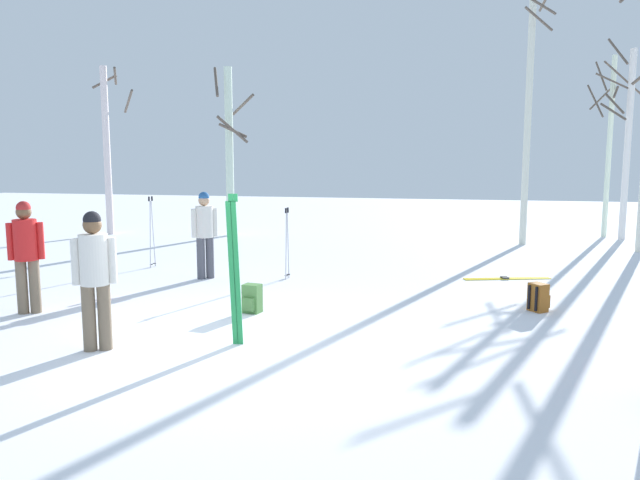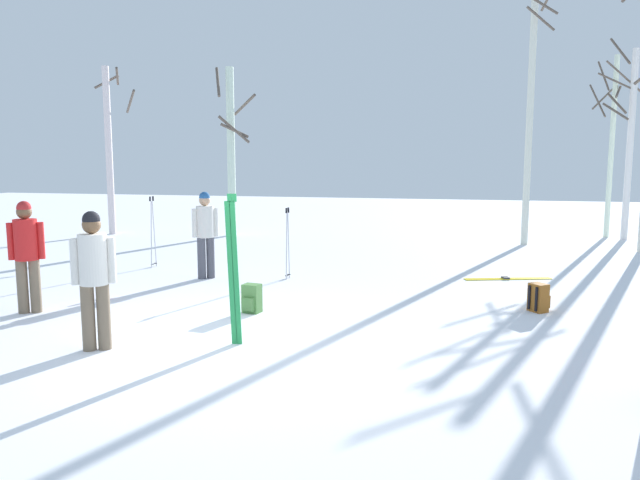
% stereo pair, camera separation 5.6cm
% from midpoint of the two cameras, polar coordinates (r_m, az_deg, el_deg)
% --- Properties ---
extents(ground_plane, '(60.00, 60.00, 0.00)m').
position_cam_midpoint_polar(ground_plane, '(7.86, -9.18, -9.61)').
color(ground_plane, white).
extents(person_0, '(0.47, 0.34, 1.72)m').
position_cam_midpoint_polar(person_0, '(7.72, -20.96, -2.84)').
color(person_0, '#72604C').
rests_on(person_0, ground_plane).
extents(person_1, '(0.42, 0.37, 1.72)m').
position_cam_midpoint_polar(person_1, '(11.89, -11.11, 1.02)').
color(person_1, '#4C4C56').
rests_on(person_1, ground_plane).
extents(person_2, '(0.47, 0.34, 1.72)m').
position_cam_midpoint_polar(person_2, '(10.03, -26.45, -0.83)').
color(person_2, '#72604C').
rests_on(person_2, ground_plane).
extents(ski_pair_planted_0, '(0.19, 0.04, 1.91)m').
position_cam_midpoint_polar(ski_pair_planted_0, '(7.53, -8.41, -2.90)').
color(ski_pair_planted_0, green).
rests_on(ski_pair_planted_0, ground_plane).
extents(ski_pair_lying_0, '(1.70, 0.71, 0.05)m').
position_cam_midpoint_polar(ski_pair_lying_0, '(12.32, 17.32, -3.53)').
color(ski_pair_lying_0, yellow).
rests_on(ski_pair_lying_0, ground_plane).
extents(ski_poles_0, '(0.07, 0.23, 1.40)m').
position_cam_midpoint_polar(ski_poles_0, '(11.70, -3.31, -0.10)').
color(ski_poles_0, '#B2B2BC').
rests_on(ski_poles_0, ground_plane).
extents(ski_poles_1, '(0.07, 0.23, 1.55)m').
position_cam_midpoint_polar(ski_poles_1, '(13.47, -15.93, 0.95)').
color(ski_poles_1, '#B2B2BC').
rests_on(ski_poles_1, ground_plane).
extents(backpack_0, '(0.35, 0.34, 0.44)m').
position_cam_midpoint_polar(backpack_0, '(9.83, 20.02, -5.20)').
color(backpack_0, '#99591E').
rests_on(backpack_0, ground_plane).
extents(backpack_1, '(0.29, 0.31, 0.44)m').
position_cam_midpoint_polar(backpack_1, '(9.22, -6.70, -5.62)').
color(backpack_1, '#4C7F3F').
rests_on(backpack_1, ground_plane).
extents(water_bottle_0, '(0.07, 0.07, 0.25)m').
position_cam_midpoint_polar(water_bottle_0, '(10.73, -20.26, -4.70)').
color(water_bottle_0, red).
rests_on(water_bottle_0, ground_plane).
extents(birch_tree_0, '(1.58, 1.20, 5.21)m').
position_cam_midpoint_polar(birch_tree_0, '(19.96, -19.73, 8.36)').
color(birch_tree_0, silver).
rests_on(birch_tree_0, ground_plane).
extents(birch_tree_1, '(1.32, 1.48, 5.16)m').
position_cam_midpoint_polar(birch_tree_1, '(18.69, -8.74, 8.64)').
color(birch_tree_1, silver).
rests_on(birch_tree_1, ground_plane).
extents(birch_tree_2, '(1.32, 1.32, 7.62)m').
position_cam_midpoint_polar(birch_tree_2, '(17.39, 19.27, 12.53)').
color(birch_tree_2, silver).
rests_on(birch_tree_2, ground_plane).
extents(birch_tree_3, '(1.37, 1.33, 5.41)m').
position_cam_midpoint_polar(birch_tree_3, '(20.03, 25.84, 8.57)').
color(birch_tree_3, silver).
rests_on(birch_tree_3, ground_plane).
extents(birch_tree_5, '(0.85, 1.27, 5.84)m').
position_cam_midpoint_polar(birch_tree_5, '(19.59, 27.19, 8.44)').
color(birch_tree_5, white).
rests_on(birch_tree_5, ground_plane).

